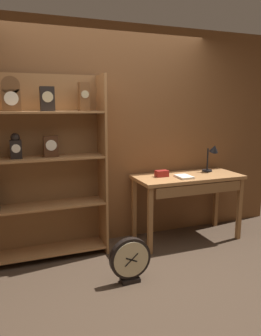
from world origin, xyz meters
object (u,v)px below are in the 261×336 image
Objects in this scene: bookshelf at (30,166)px; round_clock_large at (130,260)px; workbench at (189,184)px; open_repair_manual at (184,177)px; desk_lamp at (212,154)px; toolbox_small at (162,174)px.

round_clock_large is (0.80, -0.85, -0.81)m from bookshelf.
workbench is 0.18m from open_repair_manual.
desk_lamp is 1.66× the size of open_repair_manual.
round_clock_large is at bearing -132.12° from toolbox_small.
desk_lamp is (2.24, -0.03, 0.01)m from bookshelf.
toolbox_small is 1.22m from round_clock_large.
bookshelf reaches higher than workbench.
round_clock_large is at bearing -46.56° from bookshelf.
open_repair_manual is (-0.52, -0.19, -0.22)m from desk_lamp.
workbench is 2.99× the size of round_clock_large.
open_repair_manual is (-0.11, -0.08, 0.12)m from workbench.
desk_lamp is (0.40, 0.11, 0.34)m from workbench.
workbench is 3.62× the size of desk_lamp.
bookshelf is at bearing 172.55° from open_repair_manual.
toolbox_small is at bearing 144.86° from open_repair_manual.
open_repair_manual is at bearing 34.05° from round_clock_large.
round_clock_large is at bearing -145.81° from workbench.
bookshelf reaches higher than desk_lamp.
workbench is 8.65× the size of toolbox_small.
desk_lamp is at bearing 2.80° from toolbox_small.
open_repair_manual is at bearing -159.76° from desk_lamp.
desk_lamp is 0.76m from toolbox_small.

